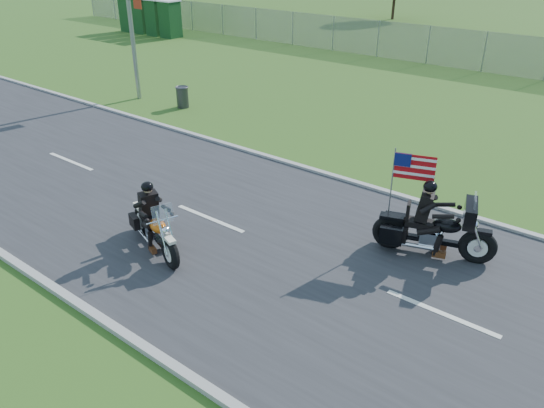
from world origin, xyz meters
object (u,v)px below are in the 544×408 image
Objects in this scene: porta_toilet_c at (143,16)px; motorcycle_follow at (434,231)px; porta_toilet_b at (156,18)px; trash_can at (182,97)px; motorcycle_lead at (155,230)px; porta_toilet_a at (170,20)px; porta_toilet_d at (130,14)px.

porta_toilet_c is 31.66m from motorcycle_follow.
porta_toilet_b is at bearing 131.72° from motorcycle_follow.
porta_toilet_b is 17.58m from trash_can.
motorcycle_lead is at bearing -162.69° from motorcycle_follow.
porta_toilet_b is 0.89× the size of motorcycle_follow.
porta_toilet_a reaches higher than motorcycle_lead.
porta_toilet_b is 1.00× the size of porta_toilet_d.
porta_toilet_a and porta_toilet_c have the same top height.
motorcycle_follow is at bearing 55.53° from motorcycle_lead.
porta_toilet_d is (-4.20, 0.00, 0.00)m from porta_toilet_a.
porta_toilet_c is at bearing 180.00° from porta_toilet_a.
porta_toilet_c is 0.89× the size of motorcycle_follow.
porta_toilet_b is (-1.40, 0.00, 0.00)m from porta_toilet_a.
motorcycle_follow is at bearing -19.33° from trash_can.
porta_toilet_b is 1.40m from porta_toilet_c.
porta_toilet_b is at bearing 0.00° from porta_toilet_d.
porta_toilet_c is 0.98× the size of motorcycle_lead.
porta_toilet_b reaches higher than motorcycle_lead.
motorcycle_lead is (20.01, -18.74, -0.63)m from porta_toilet_a.
porta_toilet_c is at bearing 132.98° from motorcycle_follow.
porta_toilet_a reaches higher than motorcycle_follow.
motorcycle_lead is (21.41, -18.74, -0.63)m from porta_toilet_b.
porta_toilet_d is 0.89× the size of motorcycle_follow.
motorcycle_lead is 2.82× the size of trash_can.
trash_can is at bearing -40.80° from porta_toilet_a.
motorcycle_follow reaches higher than motorcycle_lead.
porta_toilet_a is 1.00× the size of porta_toilet_d.
porta_toilet_c is 18.70m from trash_can.
porta_toilet_d is at bearing 180.00° from porta_toilet_a.
porta_toilet_a reaches higher than trash_can.
porta_toilet_a is 29.23m from motorcycle_follow.
porta_toilet_a is at bearing 139.20° from trash_can.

